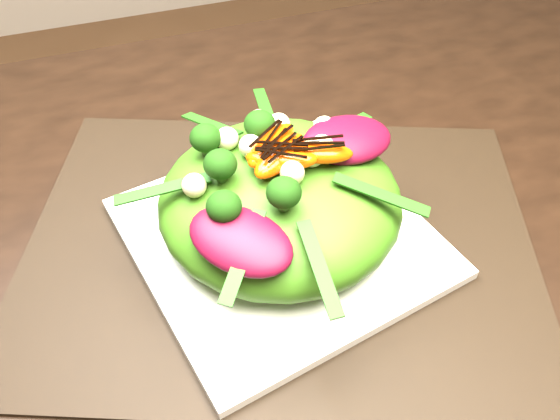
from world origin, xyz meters
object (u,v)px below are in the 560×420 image
object	(u,v)px
dining_table	(560,220)
orange_segment	(246,155)
salad_bowl	(280,228)
placemat	(280,242)
lettuce_mound	(280,200)
plate_base	(280,237)

from	to	relation	value
dining_table	orange_segment	xyz separation A→B (m)	(-0.31, 0.06, 0.12)
salad_bowl	orange_segment	xyz separation A→B (m)	(-0.02, 0.02, 0.08)
placemat	salad_bowl	world-z (taller)	salad_bowl
placemat	lettuce_mound	distance (m)	0.05
plate_base	salad_bowl	distance (m)	0.01
dining_table	salad_bowl	size ratio (longest dim) A/B	7.22
dining_table	lettuce_mound	bearing A→B (deg)	171.11
placemat	orange_segment	xyz separation A→B (m)	(-0.02, 0.02, 0.10)
placemat	plate_base	size ratio (longest dim) A/B	1.85
plate_base	lettuce_mound	distance (m)	0.05
plate_base	orange_segment	size ratio (longest dim) A/B	4.31
plate_base	dining_table	bearing A→B (deg)	-8.89
orange_segment	salad_bowl	bearing A→B (deg)	-32.59
dining_table	lettuce_mound	xyz separation A→B (m)	(-0.28, 0.04, 0.08)
orange_segment	dining_table	bearing A→B (deg)	-11.00
dining_table	orange_segment	bearing A→B (deg)	169.00
plate_base	lettuce_mound	xyz separation A→B (m)	(0.00, 0.00, 0.05)
placemat	lettuce_mound	world-z (taller)	lettuce_mound
plate_base	lettuce_mound	bearing A→B (deg)	0.00
placemat	salad_bowl	size ratio (longest dim) A/B	2.10
dining_table	orange_segment	distance (m)	0.34
dining_table	plate_base	world-z (taller)	dining_table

